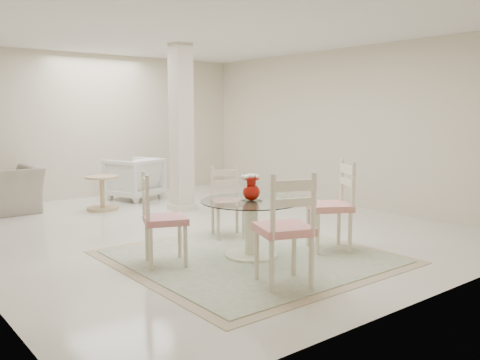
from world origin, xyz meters
TOP-DOWN VIEW (x-y plane):
  - ground at (0.00, 0.00)m, footprint 7.00×7.00m
  - room_shell at (0.00, 0.00)m, footprint 6.02×7.02m
  - column at (0.50, 1.30)m, footprint 0.30×0.30m
  - area_rug at (-0.40, -1.57)m, footprint 2.77×2.77m
  - dining_table at (-0.40, -1.57)m, footprint 1.12×1.12m
  - red_vase at (-0.40, -1.57)m, footprint 0.22×0.19m
  - dining_chair_east at (0.55, -1.96)m, footprint 0.64×0.64m
  - dining_chair_north at (-0.03, -0.63)m, footprint 0.53×0.53m
  - dining_chair_west at (-1.35, -1.20)m, footprint 0.56×0.56m
  - dining_chair_south at (-0.77, -2.53)m, footprint 0.61×0.61m
  - recliner_taupe at (-1.96, 2.79)m, footprint 1.17×1.03m
  - armchair_white at (0.36, 2.74)m, footprint 1.07×1.08m
  - side_table at (-0.54, 2.12)m, footprint 0.54×0.54m

SIDE VIEW (x-z plane):
  - ground at x=0.00m, z-range 0.00..0.00m
  - area_rug at x=-0.40m, z-range 0.00..0.02m
  - side_table at x=-0.54m, z-range -0.02..0.54m
  - dining_table at x=-0.40m, z-range 0.01..0.65m
  - recliner_taupe at x=-1.96m, z-range 0.00..0.75m
  - armchair_white at x=0.36m, z-range 0.00..0.78m
  - dining_chair_north at x=-0.03m, z-range 0.03..1.03m
  - dining_chair_west at x=-1.35m, z-range 0.03..1.11m
  - dining_chair_east at x=0.55m, z-range 0.03..1.19m
  - dining_chair_south at x=-0.77m, z-range 0.03..1.22m
  - red_vase at x=-0.40m, z-range 0.64..0.93m
  - column at x=0.50m, z-range 0.00..2.70m
  - room_shell at x=0.00m, z-range 0.50..3.21m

